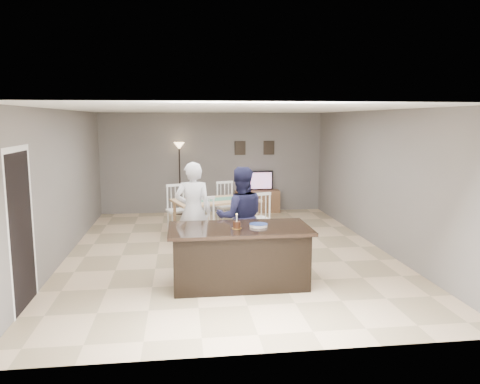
{
  "coord_description": "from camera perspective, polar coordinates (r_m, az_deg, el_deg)",
  "views": [
    {
      "loc": [
        -0.87,
        -8.68,
        2.52
      ],
      "look_at": [
        0.2,
        -0.3,
        1.21
      ],
      "focal_mm": 35.0,
      "sensor_mm": 36.0,
      "label": 1
    }
  ],
  "objects": [
    {
      "name": "floor",
      "position": [
        9.08,
        -1.51,
        -7.27
      ],
      "size": [
        8.0,
        8.0,
        0.0
      ],
      "primitive_type": "plane",
      "color": "#CFAE85",
      "rests_on": "ground"
    },
    {
      "name": "room_shell",
      "position": [
        8.77,
        -1.55,
        3.32
      ],
      "size": [
        8.0,
        8.0,
        8.0
      ],
      "color": "slate",
      "rests_on": "floor"
    },
    {
      "name": "tv_console",
      "position": [
        12.82,
        2.12,
        -1.14
      ],
      "size": [
        1.2,
        0.4,
        0.6
      ],
      "primitive_type": "cube",
      "color": "brown",
      "rests_on": "floor"
    },
    {
      "name": "man",
      "position": [
        7.99,
        0.07,
        -3.1
      ],
      "size": [
        0.85,
        0.67,
        1.73
      ],
      "primitive_type": "imported",
      "rotation": [
        0.0,
        0.0,
        3.13
      ],
      "color": "#1A1B3B",
      "rests_on": "floor"
    },
    {
      "name": "woman",
      "position": [
        8.4,
        -5.73,
        -2.38
      ],
      "size": [
        0.68,
        0.48,
        1.78
      ],
      "primitive_type": "imported",
      "rotation": [
        0.0,
        0.0,
        3.06
      ],
      "color": "silver",
      "rests_on": "floor"
    },
    {
      "name": "birthday_cake",
      "position": [
        7.03,
        -0.4,
        -4.03
      ],
      "size": [
        0.15,
        0.15,
        0.23
      ],
      "color": "#EBBC45",
      "rests_on": "kitchen_island"
    },
    {
      "name": "television",
      "position": [
        12.8,
        2.08,
        1.4
      ],
      "size": [
        0.91,
        0.12,
        0.53
      ],
      "primitive_type": "imported",
      "rotation": [
        0.0,
        0.0,
        3.14
      ],
      "color": "black",
      "rests_on": "tv_console"
    },
    {
      "name": "kitchen_island",
      "position": [
        7.24,
        -0.07,
        -7.74
      ],
      "size": [
        2.15,
        1.1,
        0.9
      ],
      "color": "black",
      "rests_on": "floor"
    },
    {
      "name": "floor_lamp",
      "position": [
        12.52,
        -7.4,
        4.06
      ],
      "size": [
        0.29,
        0.29,
        1.92
      ],
      "color": "black",
      "rests_on": "floor"
    },
    {
      "name": "doorway",
      "position": [
        6.84,
        -25.2,
        -2.64
      ],
      "size": [
        0.0,
        2.1,
        2.65
      ],
      "color": "black",
      "rests_on": "floor"
    },
    {
      "name": "tv_screen_glow",
      "position": [
        12.72,
        2.14,
        1.39
      ],
      "size": [
        0.78,
        0.0,
        0.78
      ],
      "primitive_type": "plane",
      "rotation": [
        1.57,
        0.0,
        3.14
      ],
      "color": "#FC591C",
      "rests_on": "tv_console"
    },
    {
      "name": "dining_table",
      "position": [
        10.02,
        -2.98,
        -1.72
      ],
      "size": [
        2.18,
        2.38,
        1.07
      ],
      "rotation": [
        0.0,
        0.0,
        0.29
      ],
      "color": "tan",
      "rests_on": "floor"
    },
    {
      "name": "picture_frames",
      "position": [
        12.84,
        1.79,
        5.4
      ],
      "size": [
        1.1,
        0.02,
        0.38
      ],
      "color": "black",
      "rests_on": "room_shell"
    },
    {
      "name": "plate_stack",
      "position": [
        7.16,
        2.26,
        -4.06
      ],
      "size": [
        0.28,
        0.28,
        0.04
      ],
      "color": "white",
      "rests_on": "kitchen_island"
    }
  ]
}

